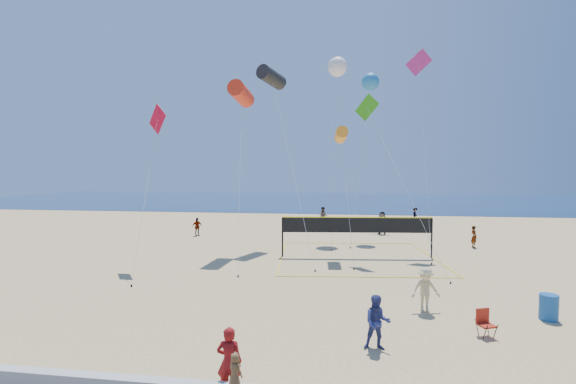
# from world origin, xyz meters

# --- Properties ---
(ground) EXTENTS (120.00, 120.00, 0.00)m
(ground) POSITION_xyz_m (0.00, 0.00, 0.00)
(ground) COLOR #D9B07A
(ground) RESTS_ON ground
(ocean) EXTENTS (140.00, 50.00, 0.03)m
(ocean) POSITION_xyz_m (0.00, 62.00, 0.01)
(ocean) COLOR #102A4D
(ocean) RESTS_ON ground
(woman) EXTENTS (0.63, 0.43, 1.66)m
(woman) POSITION_xyz_m (-1.32, -2.41, 0.83)
(woman) COLOR maroon
(woman) RESTS_ON ground
(toddler) EXTENTS (0.44, 0.40, 0.75)m
(toddler) POSITION_xyz_m (-1.00, -3.03, 0.97)
(toddler) COLOR brown
(toddler) RESTS_ON seawall
(bystander_a) EXTENTS (0.80, 0.63, 1.64)m
(bystander_a) POSITION_xyz_m (2.37, 0.52, 0.82)
(bystander_a) COLOR navy
(bystander_a) RESTS_ON ground
(bystander_b) EXTENTS (1.20, 0.84, 1.70)m
(bystander_b) POSITION_xyz_m (4.47, 3.96, 0.85)
(bystander_b) COLOR #C8B885
(bystander_b) RESTS_ON ground
(far_person_0) EXTENTS (0.92, 0.84, 1.51)m
(far_person_0) POSITION_xyz_m (-10.58, 19.35, 0.75)
(far_person_0) COLOR gray
(far_person_0) RESTS_ON ground
(far_person_1) EXTENTS (1.86, 1.27, 1.93)m
(far_person_1) POSITION_xyz_m (4.71, 22.30, 0.96)
(far_person_1) COLOR gray
(far_person_1) RESTS_ON ground
(far_person_2) EXTENTS (0.44, 0.60, 1.52)m
(far_person_2) POSITION_xyz_m (10.50, 17.28, 0.76)
(far_person_2) COLOR gray
(far_person_2) RESTS_ON ground
(far_person_3) EXTENTS (1.03, 0.88, 1.83)m
(far_person_3) POSITION_xyz_m (-0.48, 26.99, 0.92)
(far_person_3) COLOR gray
(far_person_3) RESTS_ON ground
(far_person_4) EXTENTS (0.91, 1.11, 1.50)m
(far_person_4) POSITION_xyz_m (9.09, 31.26, 0.75)
(far_person_4) COLOR gray
(far_person_4) RESTS_ON ground
(camp_chair) EXTENTS (0.59, 0.69, 0.97)m
(camp_chair) POSITION_xyz_m (5.89, 1.95, 0.49)
(camp_chair) COLOR #A72313
(camp_chair) RESTS_ON ground
(trash_barrel) EXTENTS (0.77, 0.77, 0.92)m
(trash_barrel) POSITION_xyz_m (8.68, 3.73, 0.46)
(trash_barrel) COLOR #164D92
(trash_barrel) RESTS_ON ground
(volleyball_net) EXTENTS (10.30, 10.16, 2.52)m
(volleyball_net) POSITION_xyz_m (2.23, 13.08, 1.73)
(volleyball_net) COLOR black
(volleyball_net) RESTS_ON ground
(kite_0) EXTENTS (2.15, 7.87, 11.19)m
(kite_0) POSITION_xyz_m (-5.34, 14.09, 10.46)
(kite_0) COLOR red
(kite_0) RESTS_ON ground
(kite_1) EXTENTS (4.76, 9.11, 12.87)m
(kite_1) POSITION_xyz_m (-3.81, 16.89, 12.16)
(kite_1) COLOR black
(kite_1) RESTS_ON ground
(kite_2) EXTENTS (1.24, 4.53, 8.12)m
(kite_2) POSITION_xyz_m (1.23, 13.47, 7.62)
(kite_2) COLOR orange
(kite_2) RESTS_ON ground
(kite_3) EXTENTS (1.70, 5.17, 9.20)m
(kite_3) POSITION_xyz_m (-9.16, 9.77, 7.92)
(kite_3) COLOR red
(kite_3) RESTS_ON ground
(kite_4) EXTENTS (4.41, 6.04, 10.11)m
(kite_4) POSITION_xyz_m (3.01, 13.13, 8.74)
(kite_4) COLOR #2E9316
(kite_4) RESTS_ON ground
(kite_5) EXTENTS (1.81, 4.69, 13.56)m
(kite_5) POSITION_xyz_m (6.37, 15.96, 11.96)
(kite_5) COLOR #BB2A7A
(kite_5) RESTS_ON ground
(kite_6) EXTENTS (1.90, 6.84, 14.52)m
(kite_6) POSITION_xyz_m (0.89, 20.61, 13.73)
(kite_6) COLOR white
(kite_6) RESTS_ON ground
(kite_7) EXTENTS (2.56, 6.30, 13.31)m
(kite_7) POSITION_xyz_m (3.54, 21.18, 12.60)
(kite_7) COLOR #2173B7
(kite_7) RESTS_ON ground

